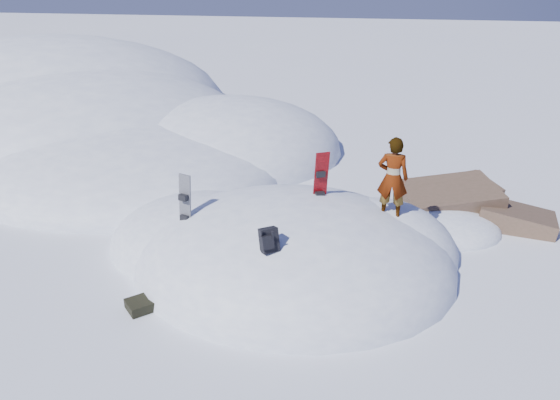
% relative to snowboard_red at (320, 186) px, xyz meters
% --- Properties ---
extents(ground, '(120.00, 120.00, 0.00)m').
position_rel_snowboard_red_xyz_m(ground, '(-0.48, -0.68, -1.63)').
color(ground, white).
rests_on(ground, ground).
extents(snow_mound, '(8.00, 6.00, 3.00)m').
position_rel_snowboard_red_xyz_m(snow_mound, '(-0.66, -0.44, -1.63)').
color(snow_mound, white).
rests_on(snow_mound, ground).
extents(snow_ridge, '(21.50, 18.50, 6.40)m').
position_rel_snowboard_red_xyz_m(snow_ridge, '(-10.92, 9.17, -1.63)').
color(snow_ridge, white).
rests_on(snow_ridge, ground).
extents(rock_outcrop, '(4.68, 4.41, 1.68)m').
position_rel_snowboard_red_xyz_m(rock_outcrop, '(3.23, 2.33, -1.62)').
color(rock_outcrop, brown).
rests_on(rock_outcrop, ground).
extents(snowboard_red, '(0.38, 0.36, 1.64)m').
position_rel_snowboard_red_xyz_m(snowboard_red, '(0.00, 0.00, 0.00)').
color(snowboard_red, red).
rests_on(snowboard_red, snow_mound).
extents(snowboard_dark, '(0.33, 0.27, 1.56)m').
position_rel_snowboard_red_xyz_m(snowboard_dark, '(-2.74, -1.02, -0.32)').
color(snowboard_dark, black).
rests_on(snowboard_dark, snow_mound).
extents(backpack, '(0.44, 0.49, 0.53)m').
position_rel_snowboard_red_xyz_m(backpack, '(-0.67, -2.32, -0.19)').
color(backpack, black).
rests_on(backpack, snow_mound).
extents(gear_pile, '(0.93, 0.82, 0.24)m').
position_rel_snowboard_red_xyz_m(gear_pile, '(-2.94, -2.74, -1.51)').
color(gear_pile, black).
rests_on(gear_pile, ground).
extents(person, '(0.68, 0.48, 1.76)m').
position_rel_snowboard_red_xyz_m(person, '(1.52, -0.20, 0.37)').
color(person, slate).
rests_on(person, snow_mound).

